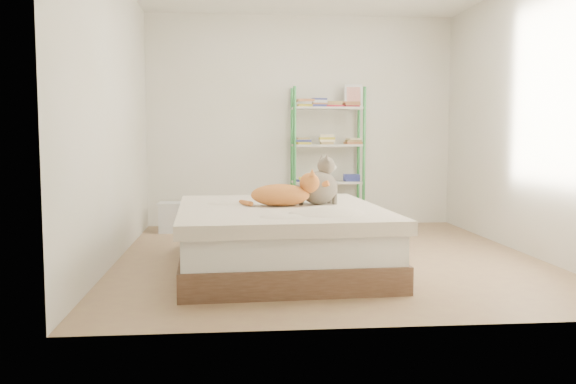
{
  "coord_description": "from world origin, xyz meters",
  "views": [
    {
      "loc": [
        -0.87,
        -5.49,
        1.11
      ],
      "look_at": [
        -0.38,
        -0.16,
        0.62
      ],
      "focal_mm": 38.0,
      "sensor_mm": 36.0,
      "label": 1
    }
  ],
  "objects": [
    {
      "name": "room",
      "position": [
        0.0,
        0.0,
        1.3
      ],
      "size": [
        3.81,
        4.21,
        2.61
      ],
      "color": "#A08559",
      "rests_on": "ground"
    },
    {
      "name": "orange_cat",
      "position": [
        -0.47,
        -0.44,
        0.64
      ],
      "size": [
        0.61,
        0.37,
        0.23
      ],
      "primitive_type": null,
      "rotation": [
        0.0,
        0.0,
        -0.1
      ],
      "color": "#CD6938",
      "rests_on": "bed"
    },
    {
      "name": "bed",
      "position": [
        -0.48,
        -0.46,
        0.26
      ],
      "size": [
        1.75,
        2.14,
        0.53
      ],
      "rotation": [
        0.0,
        0.0,
        0.05
      ],
      "color": "brown",
      "rests_on": "ground"
    },
    {
      "name": "shelf_unit",
      "position": [
        0.31,
        1.88,
        0.92
      ],
      "size": [
        0.88,
        0.36,
        1.74
      ],
      "color": "#368D45",
      "rests_on": "ground"
    },
    {
      "name": "cardboard_box",
      "position": [
        0.15,
        0.84,
        0.17
      ],
      "size": [
        0.52,
        0.51,
        0.4
      ],
      "rotation": [
        0.0,
        0.0,
        -0.1
      ],
      "color": "tan",
      "rests_on": "ground"
    },
    {
      "name": "white_bin",
      "position": [
        -1.56,
        1.6,
        0.18
      ],
      "size": [
        0.32,
        0.29,
        0.35
      ],
      "rotation": [
        0.0,
        0.0,
        -0.07
      ],
      "color": "silver",
      "rests_on": "ground"
    },
    {
      "name": "grey_cat",
      "position": [
        -0.13,
        -0.34,
        0.73
      ],
      "size": [
        0.44,
        0.4,
        0.41
      ],
      "primitive_type": null,
      "rotation": [
        0.0,
        0.0,
        1.89
      ],
      "color": "slate",
      "rests_on": "bed"
    }
  ]
}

